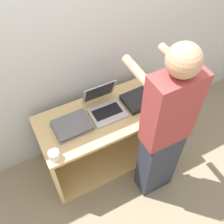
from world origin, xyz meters
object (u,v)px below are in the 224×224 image
Objects in this scene: laptop_open at (105,106)px; laptop_stack_left at (72,125)px; mug at (54,155)px; laptop_stack_right at (140,99)px; person at (164,133)px.

laptop_open is 0.36m from laptop_stack_left.
laptop_open is at bearing 25.04° from mug.
laptop_open is at bearing 8.58° from laptop_stack_left.
mug is (-0.96, -0.22, 0.01)m from laptop_stack_right.
person reaches higher than laptop_open.
laptop_stack_left is at bearing 42.64° from mug.
person is (0.28, -0.56, 0.08)m from laptop_open.
person is (-0.08, -0.50, 0.11)m from laptop_stack_right.
laptop_stack_left and laptop_stack_right have the same top height.
mug is at bearing -137.36° from laptop_stack_left.
mug reaches higher than laptop_stack_right.
laptop_stack_left is 0.34m from mug.
mug is at bearing 162.48° from person.
laptop_stack_right is 3.73× the size of mug.
laptop_stack_left is 0.82m from person.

